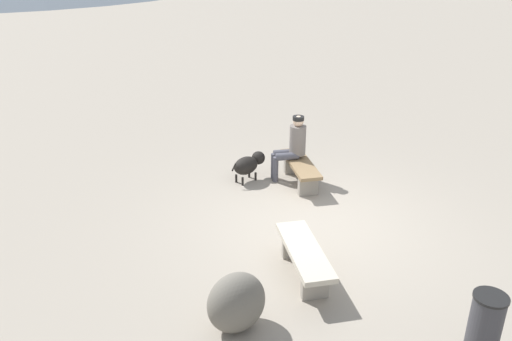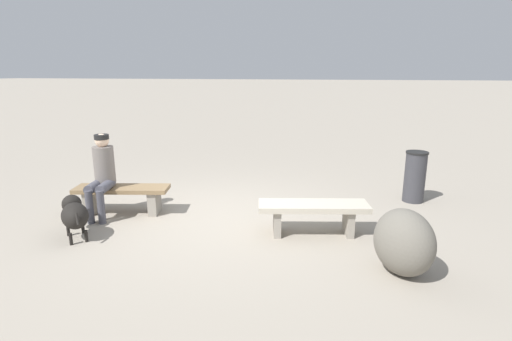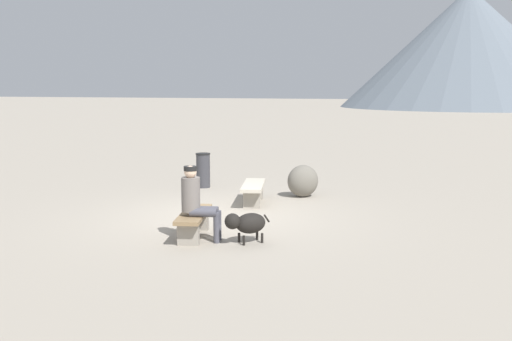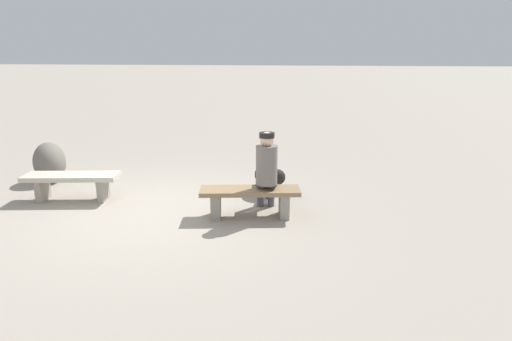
{
  "view_description": "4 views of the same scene",
  "coord_description": "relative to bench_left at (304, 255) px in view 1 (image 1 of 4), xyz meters",
  "views": [
    {
      "loc": [
        -7.72,
        0.87,
        4.43
      ],
      "look_at": [
        1.27,
        1.01,
        0.41
      ],
      "focal_mm": 36.39,
      "sensor_mm": 36.0,
      "label": 1
    },
    {
      "loc": [
        -1.94,
        5.57,
        2.27
      ],
      "look_at": [
        -0.42,
        -0.83,
        0.6
      ],
      "focal_mm": 27.56,
      "sensor_mm": 36.0,
      "label": 2
    },
    {
      "loc": [
        10.74,
        4.08,
        2.66
      ],
      "look_at": [
        -1.12,
        0.46,
        0.82
      ],
      "focal_mm": 40.27,
      "sensor_mm": 36.0,
      "label": 3
    },
    {
      "loc": [
        2.86,
        -5.66,
        2.38
      ],
      "look_at": [
        1.42,
        1.45,
        0.37
      ],
      "focal_mm": 29.09,
      "sensor_mm": 36.0,
      "label": 4
    }
  ],
  "objects": [
    {
      "name": "seated_person",
      "position": [
        3.33,
        0.01,
        0.4
      ],
      "size": [
        0.41,
        0.68,
        1.31
      ],
      "rotation": [
        0.0,
        0.0,
        0.2
      ],
      "color": "slate",
      "rests_on": "ground"
    },
    {
      "name": "dog",
      "position": [
        3.22,
        0.88,
        0.01
      ],
      "size": [
        0.68,
        0.7,
        0.55
      ],
      "rotation": [
        0.0,
        0.0,
        5.47
      ],
      "color": "black",
      "rests_on": "ground"
    },
    {
      "name": "bench_right",
      "position": [
        3.11,
        -0.14,
        -0.03
      ],
      "size": [
        1.56,
        0.75,
        0.45
      ],
      "rotation": [
        0.0,
        0.0,
        0.22
      ],
      "color": "gray",
      "rests_on": "ground"
    },
    {
      "name": "trash_bin",
      "position": [
        -1.61,
        -1.89,
        0.11
      ],
      "size": [
        0.38,
        0.38,
        0.91
      ],
      "color": "#38383D",
      "rests_on": "ground"
    },
    {
      "name": "bench_left",
      "position": [
        0.0,
        0.0,
        0.0
      ],
      "size": [
        1.61,
        0.79,
        0.46
      ],
      "rotation": [
        0.0,
        0.0,
        0.22
      ],
      "color": "gray",
      "rests_on": "ground"
    },
    {
      "name": "boulder",
      "position": [
        -1.11,
        0.91,
        0.04
      ],
      "size": [
        0.93,
        0.96,
        0.77
      ],
      "primitive_type": "ellipsoid",
      "rotation": [
        0.0,
        0.0,
        5.35
      ],
      "color": "#6B665B",
      "rests_on": "ground"
    },
    {
      "name": "ground",
      "position": [
        1.52,
        -0.28,
        -0.37
      ],
      "size": [
        210.0,
        210.0,
        0.06
      ],
      "primitive_type": "cube",
      "color": "#9E9384"
    }
  ]
}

